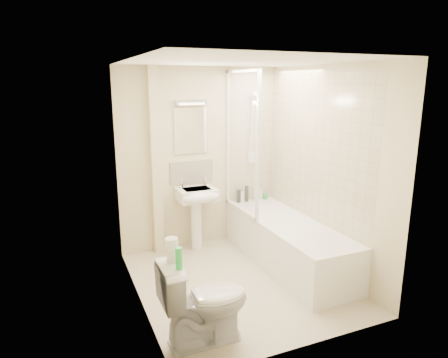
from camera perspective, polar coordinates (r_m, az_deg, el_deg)
name	(u,v)px	position (r m, az deg, el deg)	size (l,w,h in m)	color
floor	(239,282)	(4.66, 2.10, -14.44)	(2.50, 2.50, 0.00)	beige
wall_back	(200,159)	(5.37, -3.45, 2.92)	(2.20, 0.02, 2.40)	beige
wall_left	(136,189)	(3.91, -12.52, -1.42)	(0.02, 2.50, 2.40)	beige
wall_right	(325,170)	(4.80, 14.22, 1.24)	(0.02, 2.50, 2.40)	beige
ceiling	(241,61)	(4.12, 2.40, 16.48)	(2.20, 2.50, 0.02)	white
tile_back	(251,139)	(5.61, 3.83, 5.71)	(0.70, 0.01, 1.75)	beige
tile_right	(315,149)	(4.91, 12.86, 4.27)	(0.01, 2.10, 1.75)	beige
pipe_boxing	(156,163)	(5.14, -9.75, 2.27)	(0.12, 0.12, 2.40)	beige
splashback	(192,172)	(5.35, -4.63, 1.01)	(0.60, 0.01, 0.30)	beige
mirror	(191,131)	(5.26, -4.74, 6.87)	(0.46, 0.01, 0.60)	white
strip_light	(191,102)	(5.21, -4.74, 10.89)	(0.42, 0.07, 0.07)	silver
bathtub	(287,241)	(5.03, 9.01, -8.81)	(0.70, 2.10, 0.55)	white
shower_screen	(242,143)	(5.06, 2.53, 5.16)	(0.04, 0.92, 1.80)	white
shower_fixture	(252,131)	(5.56, 4.04, 6.88)	(0.10, 0.16, 0.99)	white
pedestal_sink	(198,202)	(5.23, -3.77, -3.26)	(0.50, 0.47, 0.96)	white
bottle_black_a	(239,196)	(5.61, 2.11, -2.45)	(0.06, 0.06, 0.18)	black
bottle_white_a	(242,197)	(5.64, 2.58, -2.58)	(0.06, 0.06, 0.14)	white
bottle_black_b	(247,194)	(5.66, 3.25, -2.10)	(0.05, 0.05, 0.23)	black
bottle_cream	(255,194)	(5.72, 4.46, -2.14)	(0.05, 0.05, 0.19)	beige
bottle_white_b	(261,194)	(5.77, 5.27, -2.21)	(0.06, 0.06, 0.15)	silver
bottle_green	(265,196)	(5.81, 5.91, -2.47)	(0.06, 0.06, 0.08)	green
toilet	(205,301)	(3.55, -2.79, -17.02)	(0.76, 0.43, 0.77)	white
toilet_roll_lower	(174,255)	(3.34, -7.21, -10.67)	(0.12, 0.12, 0.11)	white
toilet_roll_upper	(172,244)	(3.28, -7.50, -9.19)	(0.11, 0.11, 0.10)	white
green_bottle	(179,258)	(3.19, -6.47, -11.20)	(0.05, 0.05, 0.18)	green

